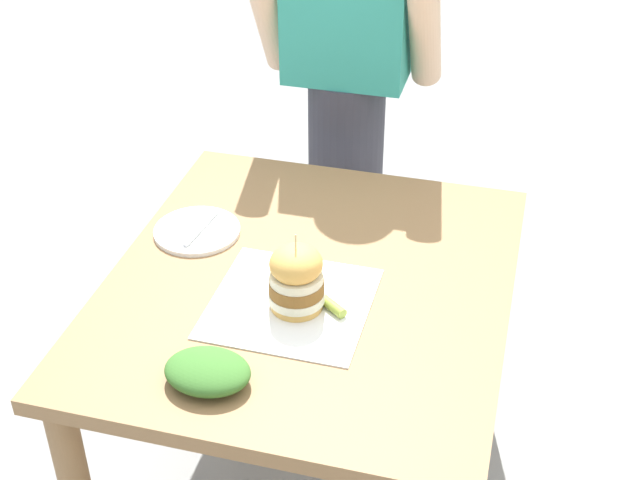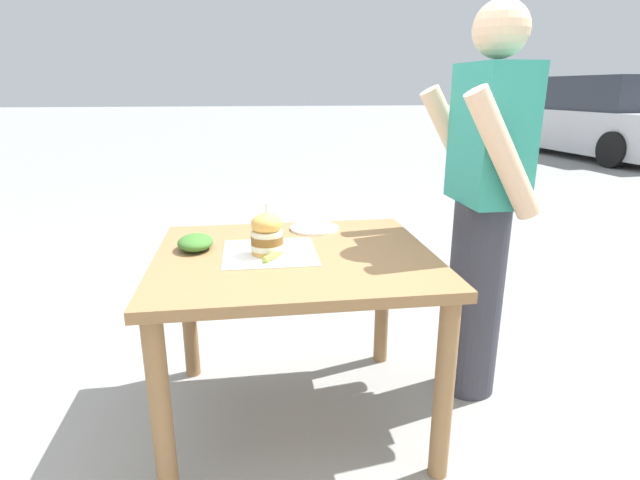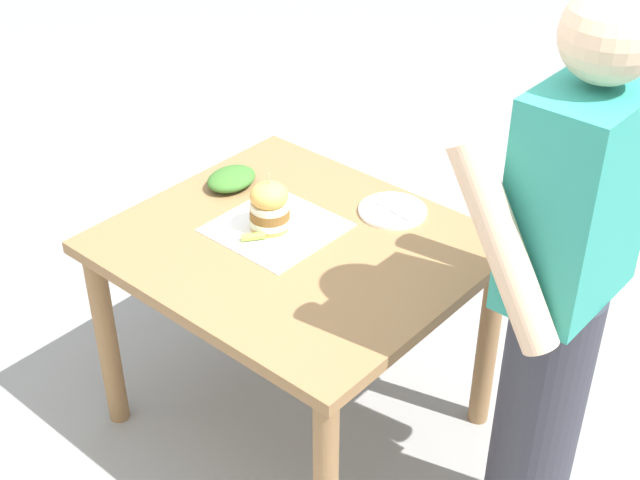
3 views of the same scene
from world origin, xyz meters
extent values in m
plane|color=gray|center=(0.00, 0.00, 0.00)|extent=(80.00, 80.00, 0.00)
cube|color=olive|center=(0.00, 0.00, 0.72)|extent=(0.94, 1.07, 0.04)
cylinder|color=olive|center=(-0.41, -0.48, 0.35)|extent=(0.07, 0.07, 0.70)
cylinder|color=olive|center=(0.41, -0.48, 0.35)|extent=(0.07, 0.07, 0.70)
cylinder|color=olive|center=(-0.41, 0.48, 0.35)|extent=(0.07, 0.07, 0.70)
cylinder|color=olive|center=(0.41, 0.48, 0.35)|extent=(0.07, 0.07, 0.70)
cube|color=white|center=(-0.02, -0.10, 0.75)|extent=(0.36, 0.36, 0.00)
cylinder|color=gold|center=(0.00, -0.11, 0.76)|extent=(0.12, 0.12, 0.02)
cylinder|color=beige|center=(0.00, -0.11, 0.78)|extent=(0.13, 0.13, 0.02)
cylinder|color=brown|center=(0.00, -0.11, 0.80)|extent=(0.12, 0.12, 0.03)
cylinder|color=beige|center=(0.00, -0.11, 0.83)|extent=(0.12, 0.12, 0.02)
ellipsoid|color=gold|center=(0.00, -0.11, 0.87)|extent=(0.12, 0.12, 0.08)
cylinder|color=#D1B77F|center=(0.00, -0.11, 0.92)|extent=(0.00, 0.00, 0.05)
cylinder|color=#8EA83D|center=(0.08, -0.10, 0.76)|extent=(0.07, 0.06, 0.02)
cylinder|color=white|center=(-0.33, 0.12, 0.75)|extent=(0.22, 0.22, 0.01)
cylinder|color=silver|center=(-0.35, 0.12, 0.76)|extent=(0.04, 0.17, 0.01)
cylinder|color=silver|center=(-0.32, 0.12, 0.76)|extent=(0.03, 0.17, 0.01)
ellipsoid|color=#386B28|center=(-0.11, -0.39, 0.77)|extent=(0.18, 0.14, 0.06)
cylinder|color=#33333D|center=(-0.11, 0.82, 0.45)|extent=(0.24, 0.24, 0.90)
cube|color=teal|center=(-0.11, 0.82, 1.18)|extent=(0.36, 0.22, 0.56)
sphere|color=beige|center=(-0.11, 0.82, 1.58)|extent=(0.22, 0.22, 0.22)
cylinder|color=beige|center=(-0.34, 0.76, 1.13)|extent=(0.09, 0.34, 0.50)
cylinder|color=beige|center=(0.12, 0.76, 1.13)|extent=(0.09, 0.34, 0.50)
cube|color=silver|center=(-7.62, 6.99, 0.54)|extent=(4.33, 2.05, 0.80)
cube|color=#2D333D|center=(-7.47, 7.00, 1.27)|extent=(2.22, 1.73, 0.66)
cylinder|color=black|center=(-8.85, 6.07, 0.32)|extent=(0.66, 0.27, 0.64)
cylinder|color=black|center=(-8.98, 7.68, 0.32)|extent=(0.66, 0.27, 0.64)
cylinder|color=black|center=(-6.25, 6.29, 0.32)|extent=(0.66, 0.27, 0.64)
camera|label=1|loc=(0.46, -1.62, 2.01)|focal=50.00mm
camera|label=2|loc=(1.84, -0.17, 1.36)|focal=28.00mm
camera|label=3|loc=(1.65, 1.54, 2.26)|focal=50.00mm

